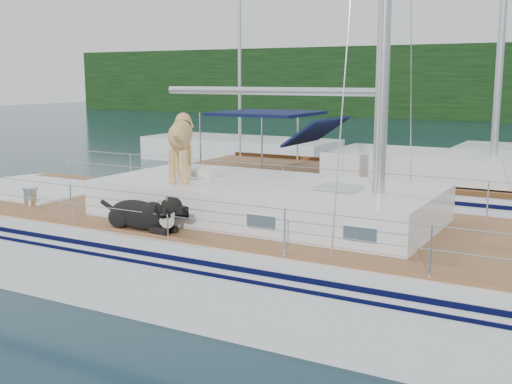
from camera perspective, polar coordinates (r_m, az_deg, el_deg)
The scene contains 4 objects.
ground at distance 10.76m, azimuth -2.87°, elevation -8.35°, with size 120.00×120.00×0.00m, color black.
main_sailboat at distance 10.52m, azimuth -2.55°, elevation -4.90°, with size 12.00×3.80×14.01m.
neighbor_sailboat at distance 15.54m, azimuth 11.77°, elevation -0.38°, with size 11.00×3.50×13.30m.
bg_boat_west at distance 26.49m, azimuth -1.43°, elevation 3.74°, with size 8.00×3.00×11.65m.
Camera 1 is at (5.45, -8.63, 3.42)m, focal length 45.00 mm.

